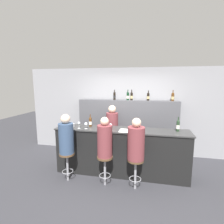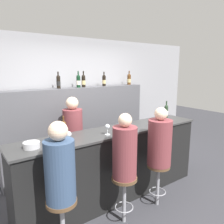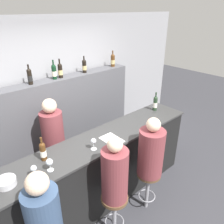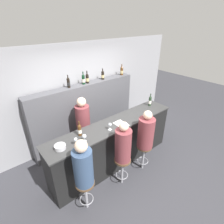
{
  "view_description": "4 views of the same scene",
  "coord_description": "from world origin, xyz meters",
  "px_view_note": "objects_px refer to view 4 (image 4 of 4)",
  "views": [
    {
      "loc": [
        0.61,
        -3.6,
        2.16
      ],
      "look_at": [
        -0.22,
        0.28,
        1.49
      ],
      "focal_mm": 28.0,
      "sensor_mm": 36.0,
      "label": 1
    },
    {
      "loc": [
        -1.89,
        -2.27,
        2.01
      ],
      "look_at": [
        -0.1,
        0.21,
        1.4
      ],
      "focal_mm": 35.0,
      "sensor_mm": 36.0,
      "label": 2
    },
    {
      "loc": [
        -1.55,
        -1.68,
        2.69
      ],
      "look_at": [
        0.2,
        0.28,
        1.43
      ],
      "focal_mm": 35.0,
      "sensor_mm": 36.0,
      "label": 3
    },
    {
      "loc": [
        -2.05,
        -2.12,
        3.04
      ],
      "look_at": [
        0.01,
        0.37,
        1.33
      ],
      "focal_mm": 28.0,
      "sensor_mm": 36.0,
      "label": 4
    }
  ],
  "objects_px": {
    "guest_seated_middle": "(123,144)",
    "guest_seated_right": "(146,132)",
    "wine_bottle_counter_1": "(150,101)",
    "wine_glass_1": "(84,136)",
    "wine_bottle_backbar_0": "(68,83)",
    "bar_stool_left": "(85,188)",
    "wine_bottle_backbar_4": "(122,71)",
    "guest_seated_left": "(83,166)",
    "wine_bottle_counter_0": "(80,130)",
    "bar_stool_right": "(144,151)",
    "bartender": "(84,130)",
    "wine_glass_0": "(76,140)",
    "wine_bottle_backbar_3": "(103,75)",
    "metal_bowl": "(60,147)",
    "wine_bottle_backbar_1": "(83,79)",
    "wine_bottle_backbar_2": "(87,78)",
    "wine_glass_2": "(110,125)",
    "bar_stool_middle": "(122,165)"
  },
  "relations": [
    {
      "from": "guest_seated_middle",
      "to": "guest_seated_right",
      "type": "height_order",
      "value": "guest_seated_right"
    },
    {
      "from": "wine_bottle_counter_1",
      "to": "wine_glass_1",
      "type": "distance_m",
      "value": 2.08
    },
    {
      "from": "wine_bottle_backbar_0",
      "to": "bar_stool_left",
      "type": "bearing_deg",
      "value": -112.91
    },
    {
      "from": "wine_bottle_backbar_4",
      "to": "guest_seated_left",
      "type": "relative_size",
      "value": 0.35
    },
    {
      "from": "wine_bottle_counter_1",
      "to": "guest_seated_left",
      "type": "bearing_deg",
      "value": -164.87
    },
    {
      "from": "wine_bottle_counter_0",
      "to": "bar_stool_right",
      "type": "relative_size",
      "value": 0.47
    },
    {
      "from": "wine_bottle_counter_0",
      "to": "bartender",
      "type": "xyz_separation_m",
      "value": [
        0.42,
        0.6,
        -0.5
      ]
    },
    {
      "from": "wine_glass_0",
      "to": "guest_seated_left",
      "type": "xyz_separation_m",
      "value": [
        -0.13,
        -0.42,
        -0.19
      ]
    },
    {
      "from": "wine_bottle_backbar_3",
      "to": "wine_glass_1",
      "type": "xyz_separation_m",
      "value": [
        -1.39,
        -1.29,
        -0.57
      ]
    },
    {
      "from": "guest_seated_right",
      "to": "metal_bowl",
      "type": "bearing_deg",
      "value": 162.53
    },
    {
      "from": "wine_bottle_backbar_1",
      "to": "wine_bottle_backbar_4",
      "type": "relative_size",
      "value": 1.01
    },
    {
      "from": "wine_bottle_counter_1",
      "to": "bar_stool_right",
      "type": "distance_m",
      "value": 1.3
    },
    {
      "from": "wine_bottle_backbar_0",
      "to": "wine_bottle_backbar_2",
      "type": "xyz_separation_m",
      "value": [
        0.5,
        -0.0,
        -0.0
      ]
    },
    {
      "from": "wine_glass_2",
      "to": "bar_stool_right",
      "type": "distance_m",
      "value": 1.03
    },
    {
      "from": "wine_bottle_backbar_0",
      "to": "guest_seated_right",
      "type": "bearing_deg",
      "value": -65.65
    },
    {
      "from": "bar_stool_left",
      "to": "bartender",
      "type": "relative_size",
      "value": 0.41
    },
    {
      "from": "bar_stool_middle",
      "to": "wine_bottle_backbar_1",
      "type": "bearing_deg",
      "value": 81.37
    },
    {
      "from": "wine_glass_0",
      "to": "wine_bottle_backbar_1",
      "type": "bearing_deg",
      "value": 52.43
    },
    {
      "from": "metal_bowl",
      "to": "guest_seated_left",
      "type": "distance_m",
      "value": 0.54
    },
    {
      "from": "wine_bottle_counter_0",
      "to": "bar_stool_right",
      "type": "bearing_deg",
      "value": -28.77
    },
    {
      "from": "guest_seated_middle",
      "to": "wine_bottle_backbar_3",
      "type": "bearing_deg",
      "value": 63.91
    },
    {
      "from": "wine_bottle_counter_0",
      "to": "wine_glass_1",
      "type": "height_order",
      "value": "wine_bottle_counter_0"
    },
    {
      "from": "wine_bottle_backbar_0",
      "to": "wine_glass_0",
      "type": "relative_size",
      "value": 1.92
    },
    {
      "from": "wine_glass_2",
      "to": "guest_seated_left",
      "type": "bearing_deg",
      "value": -154.55
    },
    {
      "from": "wine_bottle_backbar_1",
      "to": "bar_stool_left",
      "type": "height_order",
      "value": "wine_bottle_backbar_1"
    },
    {
      "from": "wine_bottle_backbar_0",
      "to": "wine_glass_2",
      "type": "distance_m",
      "value": 1.42
    },
    {
      "from": "wine_bottle_counter_0",
      "to": "guest_seated_right",
      "type": "distance_m",
      "value": 1.35
    },
    {
      "from": "wine_bottle_backbar_0",
      "to": "bar_stool_right",
      "type": "relative_size",
      "value": 0.46
    },
    {
      "from": "guest_seated_left",
      "to": "wine_glass_1",
      "type": "bearing_deg",
      "value": 54.77
    },
    {
      "from": "wine_glass_0",
      "to": "guest_seated_middle",
      "type": "relative_size",
      "value": 0.18
    },
    {
      "from": "wine_bottle_counter_0",
      "to": "wine_bottle_counter_1",
      "type": "bearing_deg",
      "value": -0.0
    },
    {
      "from": "bar_stool_left",
      "to": "wine_bottle_backbar_4",
      "type": "bearing_deg",
      "value": 35.97
    },
    {
      "from": "wine_glass_0",
      "to": "metal_bowl",
      "type": "height_order",
      "value": "wine_glass_0"
    },
    {
      "from": "wine_glass_0",
      "to": "guest_seated_middle",
      "type": "height_order",
      "value": "guest_seated_middle"
    },
    {
      "from": "wine_bottle_backbar_0",
      "to": "wine_bottle_backbar_3",
      "type": "distance_m",
      "value": 0.97
    },
    {
      "from": "wine_bottle_backbar_4",
      "to": "bar_stool_left",
      "type": "relative_size",
      "value": 0.47
    },
    {
      "from": "wine_bottle_backbar_2",
      "to": "wine_glass_1",
      "type": "height_order",
      "value": "wine_bottle_backbar_2"
    },
    {
      "from": "wine_bottle_backbar_3",
      "to": "wine_glass_2",
      "type": "distance_m",
      "value": 1.62
    },
    {
      "from": "wine_bottle_backbar_2",
      "to": "bar_stool_left",
      "type": "height_order",
      "value": "wine_bottle_backbar_2"
    },
    {
      "from": "wine_bottle_backbar_1",
      "to": "wine_bottle_backbar_2",
      "type": "relative_size",
      "value": 0.99
    },
    {
      "from": "wine_bottle_backbar_0",
      "to": "wine_bottle_backbar_2",
      "type": "relative_size",
      "value": 0.97
    },
    {
      "from": "wine_bottle_backbar_0",
      "to": "bar_stool_right",
      "type": "distance_m",
      "value": 2.28
    },
    {
      "from": "wine_bottle_counter_1",
      "to": "wine_glass_0",
      "type": "bearing_deg",
      "value": -174.46
    },
    {
      "from": "wine_bottle_counter_0",
      "to": "wine_glass_1",
      "type": "relative_size",
      "value": 2.04
    },
    {
      "from": "bar_stool_middle",
      "to": "wine_glass_1",
      "type": "bearing_deg",
      "value": 142.92
    },
    {
      "from": "wine_bottle_backbar_1",
      "to": "bar_stool_left",
      "type": "relative_size",
      "value": 0.47
    },
    {
      "from": "wine_bottle_backbar_0",
      "to": "wine_bottle_backbar_4",
      "type": "bearing_deg",
      "value": -0.0
    },
    {
      "from": "wine_bottle_counter_1",
      "to": "metal_bowl",
      "type": "distance_m",
      "value": 2.5
    },
    {
      "from": "wine_bottle_counter_0",
      "to": "wine_glass_0",
      "type": "relative_size",
      "value": 1.94
    },
    {
      "from": "bar_stool_middle",
      "to": "guest_seated_left",
      "type": "bearing_deg",
      "value": 180.0
    }
  ]
}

